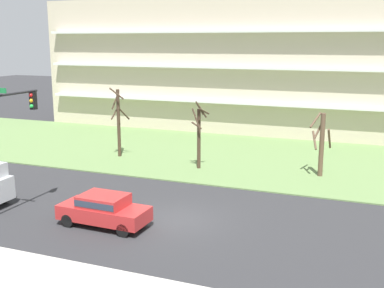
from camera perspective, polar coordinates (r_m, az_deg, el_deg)
The scene contains 7 objects.
ground at distance 24.25m, azimuth -1.78°, elevation -9.03°, with size 160.00×160.00×0.00m, color #2D2D30.
grass_lawn_strip at distance 36.94m, azimuth 6.77°, elevation -1.57°, with size 80.00×16.00×0.08m, color #66844C.
apartment_building at distance 49.89m, azimuth 11.18°, elevation 9.26°, with size 48.14×13.48×12.82m.
tree_far_left at distance 36.72m, azimuth -8.75°, elevation 2.76°, with size 1.27×1.25×5.40m.
tree_left at distance 32.83m, azimuth 0.84°, elevation 1.18°, with size 1.14×0.96×4.81m.
tree_center at distance 32.14m, azimuth 15.15°, elevation 0.13°, with size 1.40×1.51×4.24m.
sedan_red_center_left at distance 23.59m, azimuth -10.47°, elevation -7.60°, with size 4.45×1.92×1.57m.
Camera 1 is at (8.92, -20.77, 8.78)m, focal length 44.75 mm.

